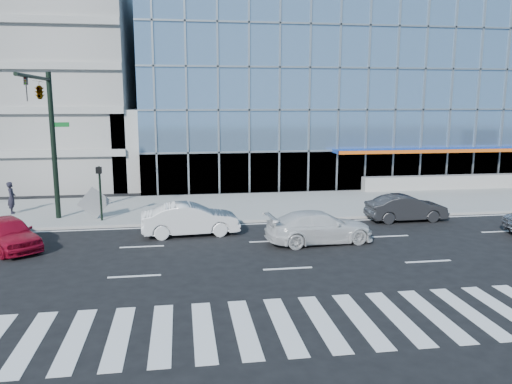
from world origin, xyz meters
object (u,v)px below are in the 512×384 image
(dark_sedan, at_px, (406,208))
(pedestrian, at_px, (12,198))
(traffic_signal, at_px, (44,110))
(white_sedan, at_px, (190,219))
(white_suv, at_px, (319,227))
(red_sedan, at_px, (8,233))
(tilted_panel, at_px, (94,203))
(ped_signal_post, at_px, (100,185))

(dark_sedan, distance_m, pedestrian, 22.67)
(traffic_signal, bearing_deg, white_sedan, -20.84)
(white_suv, bearing_deg, red_sedan, 80.40)
(white_sedan, height_order, pedestrian, pedestrian)
(traffic_signal, distance_m, dark_sedan, 20.09)
(dark_sedan, height_order, tilted_panel, tilted_panel)
(ped_signal_post, distance_m, tilted_panel, 1.25)
(dark_sedan, bearing_deg, white_suv, 119.34)
(traffic_signal, bearing_deg, ped_signal_post, 8.52)
(traffic_signal, height_order, red_sedan, traffic_signal)
(white_sedan, bearing_deg, ped_signal_post, 52.63)
(traffic_signal, height_order, white_suv, traffic_signal)
(white_suv, distance_m, pedestrian, 18.11)
(traffic_signal, relative_size, tilted_panel, 6.15)
(pedestrian, bearing_deg, white_suv, -130.55)
(white_suv, height_order, dark_sedan, white_suv)
(dark_sedan, distance_m, tilted_panel, 17.38)
(traffic_signal, distance_m, tilted_panel, 5.57)
(red_sedan, distance_m, pedestrian, 7.35)
(pedestrian, xyz_separation_m, tilted_panel, (4.99, -2.18, -0.02))
(white_suv, bearing_deg, pedestrian, 58.01)
(white_suv, xyz_separation_m, pedestrian, (-16.20, 8.09, 0.33))
(white_sedan, bearing_deg, pedestrian, 56.38)
(ped_signal_post, distance_m, red_sedan, 5.75)
(white_suv, distance_m, red_sedan, 14.22)
(tilted_panel, bearing_deg, pedestrian, 149.49)
(traffic_signal, bearing_deg, red_sedan, -102.67)
(white_sedan, bearing_deg, dark_sedan, -88.32)
(pedestrian, height_order, tilted_panel, pedestrian)
(ped_signal_post, height_order, pedestrian, ped_signal_post)
(ped_signal_post, relative_size, white_sedan, 0.62)
(pedestrian, bearing_deg, red_sedan, -178.08)
(pedestrian, distance_m, tilted_panel, 5.45)
(dark_sedan, xyz_separation_m, red_sedan, (-20.18, -2.47, 0.02))
(white_suv, xyz_separation_m, dark_sedan, (6.00, 3.50, -0.02))
(dark_sedan, distance_m, red_sedan, 20.33)
(ped_signal_post, height_order, white_suv, ped_signal_post)
(red_sedan, relative_size, tilted_panel, 3.37)
(white_sedan, relative_size, pedestrian, 2.59)
(ped_signal_post, bearing_deg, white_suv, -26.80)
(traffic_signal, height_order, pedestrian, traffic_signal)
(tilted_panel, bearing_deg, red_sedan, -128.33)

